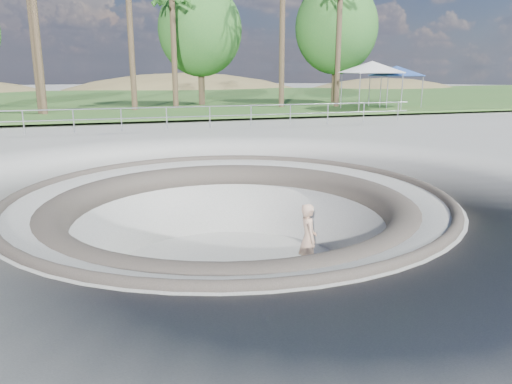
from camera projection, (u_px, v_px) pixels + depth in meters
ground at (230, 196)px, 11.69m from camera, size 180.00×180.00×0.00m
skate_bowl at (231, 269)px, 12.14m from camera, size 14.00×14.00×4.10m
grass_strip at (136, 99)px, 43.23m from camera, size 180.00×36.00×0.12m
distant_hills at (157, 143)px, 67.57m from camera, size 103.20×45.00×28.60m
safety_railing at (167, 118)px, 22.67m from camera, size 25.00×0.06×1.03m
skateboard at (307, 274)px, 11.86m from camera, size 0.82×0.36×0.08m
skater at (308, 239)px, 11.64m from camera, size 0.47×0.66×1.70m
canopy_white at (372, 67)px, 31.52m from camera, size 6.00×6.00×3.03m
canopy_blue at (396, 71)px, 33.86m from camera, size 5.44×5.44×2.75m
bushy_tree_mid at (200, 30)px, 35.16m from camera, size 5.92×5.39×8.55m
bushy_tree_right at (337, 28)px, 37.43m from camera, size 6.28×5.71×9.06m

